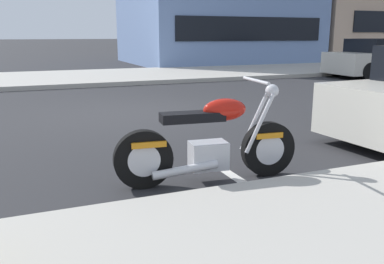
% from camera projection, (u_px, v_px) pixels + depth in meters
% --- Properties ---
extents(ground_plane, '(260.00, 260.00, 0.00)m').
position_uv_depth(ground_plane, '(138.00, 113.00, 8.47)').
color(ground_plane, '#28282B').
extents(sidewalk_far_curb, '(120.00, 5.00, 0.14)m').
position_uv_depth(sidewalk_far_curb, '(348.00, 67.00, 19.29)').
color(sidewalk_far_curb, '#ADA89E').
rests_on(sidewalk_far_curb, ground).
extents(parking_stall_stripe, '(0.12, 2.20, 0.01)m').
position_uv_depth(parking_stall_stripe, '(227.00, 172.00, 4.88)').
color(parking_stall_stripe, silver).
rests_on(parking_stall_stripe, ground).
extents(parked_motorcycle, '(2.05, 0.62, 1.11)m').
position_uv_depth(parked_motorcycle, '(210.00, 144.00, 4.49)').
color(parked_motorcycle, black).
rests_on(parked_motorcycle, ground).
extents(car_opposite_curb, '(4.04, 1.89, 1.41)m').
position_uv_depth(car_opposite_curb, '(380.00, 59.00, 15.54)').
color(car_opposite_curb, beige).
rests_on(car_opposite_curb, ground).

